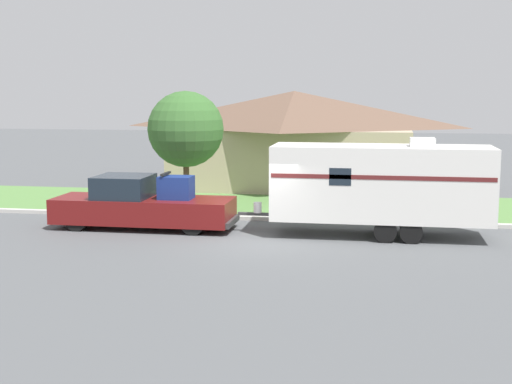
% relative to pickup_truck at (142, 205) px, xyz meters
% --- Properties ---
extents(ground_plane, '(120.00, 120.00, 0.00)m').
position_rel_pickup_truck_xyz_m(ground_plane, '(4.41, -1.53, -0.83)').
color(ground_plane, '#515456').
extents(curb_strip, '(80.00, 0.30, 0.14)m').
position_rel_pickup_truck_xyz_m(curb_strip, '(4.41, 2.22, -0.76)').
color(curb_strip, beige).
rests_on(curb_strip, ground_plane).
extents(lawn_strip, '(80.00, 7.00, 0.03)m').
position_rel_pickup_truck_xyz_m(lawn_strip, '(4.41, 5.87, -0.82)').
color(lawn_strip, '#568442').
rests_on(lawn_strip, ground_plane).
extents(house_across_street, '(12.45, 7.87, 4.81)m').
position_rel_pickup_truck_xyz_m(house_across_street, '(3.96, 12.18, 1.66)').
color(house_across_street, tan).
rests_on(house_across_street, ground_plane).
extents(pickup_truck, '(6.45, 2.08, 2.01)m').
position_rel_pickup_truck_xyz_m(pickup_truck, '(0.00, 0.00, 0.00)').
color(pickup_truck, black).
rests_on(pickup_truck, ground_plane).
extents(travel_trailer, '(8.46, 2.25, 3.33)m').
position_rel_pickup_truck_xyz_m(travel_trailer, '(8.34, -0.00, 0.97)').
color(travel_trailer, black).
rests_on(travel_trailer, ground_plane).
extents(mailbox, '(0.48, 0.20, 1.30)m').
position_rel_pickup_truck_xyz_m(mailbox, '(5.51, 2.83, 0.16)').
color(mailbox, brown).
rests_on(mailbox, ground_plane).
extents(tree_in_yard, '(3.06, 3.06, 4.83)m').
position_rel_pickup_truck_xyz_m(tree_in_yard, '(0.56, 3.92, 2.46)').
color(tree_in_yard, brown).
rests_on(tree_in_yard, ground_plane).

